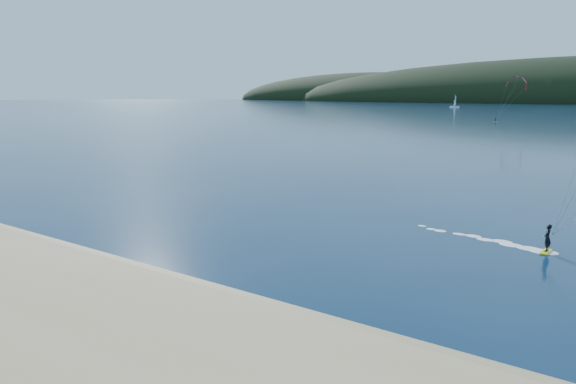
% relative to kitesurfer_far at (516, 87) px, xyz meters
% --- Properties ---
extents(ground, '(1800.00, 1800.00, 0.00)m').
position_rel_kitesurfer_far_xyz_m(ground, '(25.03, -194.57, -13.12)').
color(ground, '#071D37').
rests_on(ground, ground).
extents(wet_sand, '(220.00, 2.50, 0.10)m').
position_rel_kitesurfer_far_xyz_m(wet_sand, '(25.03, -190.07, -13.07)').
color(wet_sand, '#927E55').
rests_on(wet_sand, ground).
extents(kitesurfer_far, '(11.94, 5.59, 15.77)m').
position_rel_kitesurfer_far_xyz_m(kitesurfer_far, '(0.00, 0.00, 0.00)').
color(kitesurfer_far, gold).
rests_on(kitesurfer_far, ground).
extents(sailboat, '(7.15, 4.71, 10.40)m').
position_rel_kitesurfer_far_xyz_m(sailboat, '(-91.51, 211.65, -12.35)').
color(sailboat, white).
rests_on(sailboat, ground).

